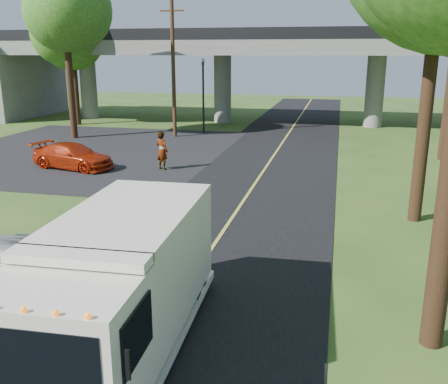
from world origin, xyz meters
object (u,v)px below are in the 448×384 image
(tree_left_lot, at_px, (66,15))
(step_van, at_px, (119,283))
(utility_pole, at_px, (173,68))
(tree_left_far, at_px, (72,27))
(red_sedan, at_px, (73,156))
(pedestrian, at_px, (162,151))
(silver_sedan, at_px, (1,287))
(traffic_signal, at_px, (203,88))

(tree_left_lot, xyz_separation_m, step_van, (13.41, -22.47, -6.45))
(utility_pole, height_order, tree_left_far, tree_left_far)
(step_van, relative_size, red_sedan, 1.50)
(tree_left_lot, bearing_deg, utility_pole, 18.97)
(pedestrian, bearing_deg, red_sedan, 35.17)
(step_van, relative_size, pedestrian, 3.41)
(utility_pole, distance_m, tree_left_far, 10.45)
(tree_left_far, xyz_separation_m, silver_sedan, (13.41, -27.95, -6.67))
(traffic_signal, distance_m, pedestrian, 11.91)
(silver_sedan, xyz_separation_m, pedestrian, (-1.57, 14.46, 0.16))
(tree_left_lot, distance_m, pedestrian, 13.51)
(tree_left_far, xyz_separation_m, step_van, (16.41, -28.47, -6.00))
(tree_left_far, distance_m, red_sedan, 17.43)
(utility_pole, height_order, red_sedan, utility_pole)
(traffic_signal, bearing_deg, utility_pole, -126.87)
(pedestrian, bearing_deg, utility_pole, -49.51)
(utility_pole, bearing_deg, silver_sedan, -80.30)
(traffic_signal, xyz_separation_m, step_van, (5.62, -26.63, -1.75))
(traffic_signal, height_order, pedestrian, traffic_signal)
(tree_left_far, distance_m, step_van, 33.40)
(tree_left_far, relative_size, step_van, 1.53)
(step_van, xyz_separation_m, silver_sedan, (-3.00, 0.52, -0.67))
(step_van, bearing_deg, red_sedan, 119.88)
(red_sedan, bearing_deg, utility_pole, 1.59)
(utility_pole, relative_size, red_sedan, 2.09)
(step_van, xyz_separation_m, red_sedan, (-9.01, 14.24, -0.83))
(tree_left_far, distance_m, pedestrian, 19.09)
(red_sedan, xyz_separation_m, silver_sedan, (6.01, -13.72, 0.16))
(step_van, bearing_deg, tree_left_lot, 118.40)
(utility_pole, bearing_deg, tree_left_lot, -161.03)
(tree_left_lot, distance_m, step_van, 26.95)
(tree_left_lot, height_order, step_van, tree_left_lot)
(utility_pole, xyz_separation_m, tree_left_far, (-9.29, 3.84, 2.86))
(tree_left_far, relative_size, red_sedan, 2.30)
(tree_left_far, height_order, red_sedan, tree_left_far)
(tree_left_far, xyz_separation_m, pedestrian, (11.85, -13.48, -6.50))
(silver_sedan, bearing_deg, tree_left_lot, 108.38)
(tree_left_lot, bearing_deg, red_sedan, -61.83)
(traffic_signal, distance_m, tree_left_far, 11.75)
(utility_pole, bearing_deg, traffic_signal, 53.13)
(utility_pole, distance_m, red_sedan, 11.28)
(silver_sedan, bearing_deg, pedestrian, 89.18)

